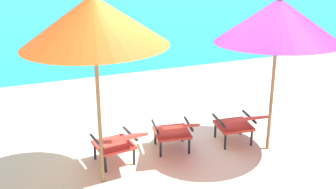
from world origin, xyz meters
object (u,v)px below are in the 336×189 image
object	(u,v)px
swim_buoy	(94,25)
lounge_chair_right	(238,123)
lounge_chair_left	(118,142)
lounge_chair_center	(175,130)
beach_umbrella_left	(94,21)
beach_umbrella_right	(278,21)

from	to	relation	value
swim_buoy	lounge_chair_right	size ratio (longest dim) A/B	1.76
lounge_chair_left	lounge_chair_right	world-z (taller)	same
lounge_chair_center	lounge_chair_right	distance (m)	1.01
lounge_chair_right	beach_umbrella_left	xyz separation A→B (m)	(-2.19, -0.29, 1.81)
lounge_chair_left	swim_buoy	bearing A→B (deg)	80.87
lounge_chair_center	beach_umbrella_left	world-z (taller)	beach_umbrella_left
swim_buoy	beach_umbrella_right	size ratio (longest dim) A/B	0.67
swim_buoy	lounge_chair_left	size ratio (longest dim) A/B	1.70
lounge_chair_left	beach_umbrella_left	world-z (taller)	beach_umbrella_left
swim_buoy	beach_umbrella_right	world-z (taller)	beach_umbrella_right
beach_umbrella_right	beach_umbrella_left	bearing A→B (deg)	-178.53
lounge_chair_center	beach_umbrella_left	distance (m)	2.20
swim_buoy	lounge_chair_center	xyz separation A→B (m)	(-0.47, -8.30, 0.31)
lounge_chair_left	lounge_chair_right	distance (m)	1.89
beach_umbrella_left	swim_buoy	bearing A→B (deg)	79.24
lounge_chair_center	lounge_chair_right	bearing A→B (deg)	-5.45
beach_umbrella_left	beach_umbrella_right	world-z (taller)	beach_umbrella_left
lounge_chair_left	beach_umbrella_right	size ratio (longest dim) A/B	0.39
lounge_chair_left	lounge_chair_center	size ratio (longest dim) A/B	1.01
beach_umbrella_left	lounge_chair_left	bearing A→B (deg)	43.84
lounge_chair_left	lounge_chair_right	xyz separation A→B (m)	(1.89, -0.00, 0.00)
lounge_chair_center	lounge_chair_right	world-z (taller)	same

